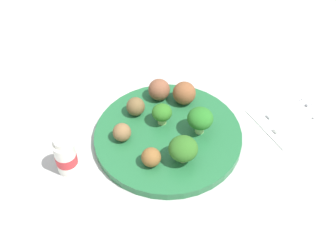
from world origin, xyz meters
The scene contains 14 objects.
ground_plane centered at (0.00, 0.00, 0.00)m, with size 4.00×4.00×0.00m, color #B2B2AD.
plate centered at (0.00, 0.00, 0.01)m, with size 0.28×0.28×0.02m, color #236638.
broccoli_floret_mid_right centered at (0.00, -0.07, 0.05)m, with size 0.05×0.05×0.05m.
broccoli_floret_mid_left centered at (0.06, -0.02, 0.05)m, with size 0.05×0.05×0.05m.
broccoli_floret_back_right centered at (0.00, 0.03, 0.04)m, with size 0.04×0.04×0.04m.
meatball_back_left centered at (-0.04, 0.07, 0.03)m, with size 0.04×0.04×0.04m, color brown.
meatball_back_right centered at (-0.05, -0.06, 0.03)m, with size 0.04×0.04×0.04m, color brown.
meatball_front_left centered at (0.06, 0.07, 0.04)m, with size 0.05×0.05×0.05m, color brown.
meatball_front_right centered at (-0.08, 0.02, 0.03)m, with size 0.03×0.03×0.03m, color brown.
meatball_mid_right centered at (0.02, 0.10, 0.04)m, with size 0.04×0.04×0.04m, color brown.
napkin centered at (0.27, -0.04, 0.00)m, with size 0.17×0.12×0.01m, color white.
fork centered at (0.27, -0.02, 0.01)m, with size 0.12×0.03×0.01m.
knife centered at (0.27, -0.06, 0.01)m, with size 0.15×0.03×0.01m.
yogurt_bottle centered at (-0.19, 0.00, 0.03)m, with size 0.04×0.04×0.08m.
Camera 1 is at (-0.21, -0.52, 0.63)m, focal length 47.39 mm.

